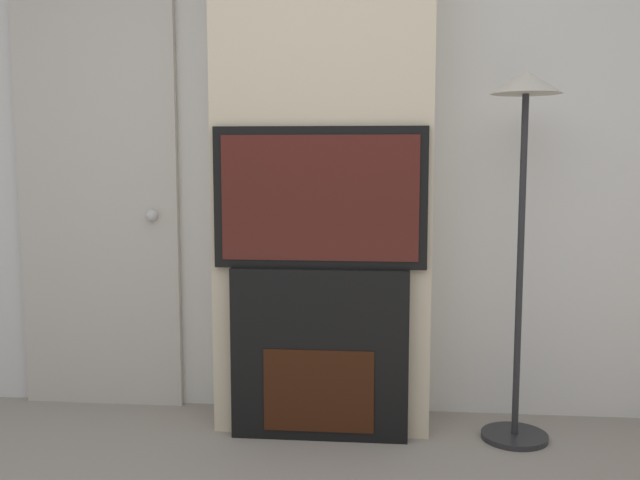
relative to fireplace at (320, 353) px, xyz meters
The scene contains 6 objects.
wall_back 1.04m from the fireplace, 90.00° to the left, with size 6.00×0.06×2.70m.
chimney_breast 0.97m from the fireplace, 90.00° to the left, with size 1.01×0.37×2.70m.
fireplace is the anchor object (origin of this frame).
television 0.72m from the fireplace, 90.00° to the right, with size 0.96×0.07×0.64m.
floor_lamp 1.24m from the fireplace, ahead, with size 0.31×0.31×1.67m.
entry_door 1.38m from the fireplace, 163.72° to the left, with size 0.84×0.09×2.08m.
Camera 1 is at (0.30, -1.55, 1.30)m, focal length 40.00 mm.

